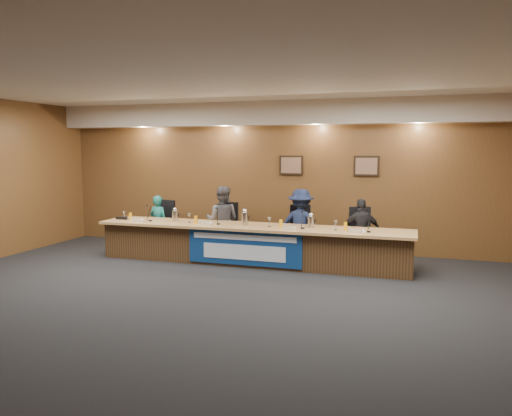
{
  "coord_description": "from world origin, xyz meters",
  "views": [
    {
      "loc": [
        2.99,
        -6.57,
        2.2
      ],
      "look_at": [
        0.04,
        2.59,
        1.06
      ],
      "focal_mm": 35.0,
      "sensor_mm": 36.0,
      "label": 1
    }
  ],
  "objects_px": {
    "carafe_mid": "(245,219)",
    "carafe_left": "(175,216)",
    "office_chair_c": "(302,235)",
    "panelist_a": "(159,223)",
    "panelist_d": "(361,231)",
    "speakerphone": "(123,218)",
    "panelist_b": "(222,220)",
    "carafe_right": "(311,222)",
    "office_chair_a": "(161,228)",
    "dais_body": "(251,245)",
    "office_chair_b": "(224,231)",
    "office_chair_d": "(362,238)",
    "panelist_c": "(301,225)",
    "banner": "(244,248)"
  },
  "relations": [
    {
      "from": "carafe_mid",
      "to": "carafe_left",
      "type": "bearing_deg",
      "value": 178.69
    },
    {
      "from": "carafe_mid",
      "to": "office_chair_c",
      "type": "bearing_deg",
      "value": 38.06
    },
    {
      "from": "panelist_a",
      "to": "carafe_mid",
      "type": "relative_size",
      "value": 4.83
    },
    {
      "from": "panelist_d",
      "to": "speakerphone",
      "type": "distance_m",
      "value": 4.85
    },
    {
      "from": "panelist_b",
      "to": "carafe_left",
      "type": "distance_m",
      "value": 1.0
    },
    {
      "from": "panelist_b",
      "to": "panelist_d",
      "type": "bearing_deg",
      "value": 173.33
    },
    {
      "from": "carafe_right",
      "to": "office_chair_a",
      "type": "bearing_deg",
      "value": 169.07
    },
    {
      "from": "dais_body",
      "to": "carafe_right",
      "type": "relative_size",
      "value": 27.57
    },
    {
      "from": "office_chair_b",
      "to": "carafe_mid",
      "type": "relative_size",
      "value": 1.93
    },
    {
      "from": "carafe_right",
      "to": "speakerphone",
      "type": "relative_size",
      "value": 0.68
    },
    {
      "from": "office_chair_d",
      "to": "carafe_mid",
      "type": "distance_m",
      "value": 2.3
    },
    {
      "from": "panelist_c",
      "to": "speakerphone",
      "type": "relative_size",
      "value": 4.43
    },
    {
      "from": "panelist_b",
      "to": "office_chair_c",
      "type": "relative_size",
      "value": 3.0
    },
    {
      "from": "carafe_right",
      "to": "panelist_d",
      "type": "bearing_deg",
      "value": 33.43
    },
    {
      "from": "dais_body",
      "to": "carafe_left",
      "type": "distance_m",
      "value": 1.68
    },
    {
      "from": "office_chair_c",
      "to": "panelist_b",
      "type": "bearing_deg",
      "value": 161.41
    },
    {
      "from": "panelist_d",
      "to": "carafe_mid",
      "type": "distance_m",
      "value": 2.25
    },
    {
      "from": "banner",
      "to": "carafe_left",
      "type": "height_order",
      "value": "carafe_left"
    },
    {
      "from": "panelist_a",
      "to": "speakerphone",
      "type": "height_order",
      "value": "panelist_a"
    },
    {
      "from": "panelist_c",
      "to": "carafe_right",
      "type": "height_order",
      "value": "panelist_c"
    },
    {
      "from": "panelist_a",
      "to": "office_chair_c",
      "type": "relative_size",
      "value": 2.51
    },
    {
      "from": "panelist_b",
      "to": "office_chair_a",
      "type": "relative_size",
      "value": 3.0
    },
    {
      "from": "panelist_d",
      "to": "carafe_mid",
      "type": "bearing_deg",
      "value": 3.75
    },
    {
      "from": "office_chair_a",
      "to": "carafe_right",
      "type": "bearing_deg",
      "value": 1.18
    },
    {
      "from": "panelist_a",
      "to": "banner",
      "type": "bearing_deg",
      "value": 165.97
    },
    {
      "from": "panelist_d",
      "to": "carafe_left",
      "type": "relative_size",
      "value": 5.8
    },
    {
      "from": "panelist_c",
      "to": "speakerphone",
      "type": "height_order",
      "value": "panelist_c"
    },
    {
      "from": "panelist_b",
      "to": "carafe_right",
      "type": "relative_size",
      "value": 6.61
    },
    {
      "from": "carafe_mid",
      "to": "panelist_d",
      "type": "bearing_deg",
      "value": 16.79
    },
    {
      "from": "carafe_left",
      "to": "panelist_c",
      "type": "bearing_deg",
      "value": 14.04
    },
    {
      "from": "office_chair_c",
      "to": "carafe_mid",
      "type": "distance_m",
      "value": 1.27
    },
    {
      "from": "carafe_left",
      "to": "panelist_b",
      "type": "bearing_deg",
      "value": 38.3
    },
    {
      "from": "dais_body",
      "to": "panelist_a",
      "type": "xyz_separation_m",
      "value": [
        -2.32,
        0.6,
        0.25
      ]
    },
    {
      "from": "panelist_b",
      "to": "office_chair_a",
      "type": "height_order",
      "value": "panelist_b"
    },
    {
      "from": "panelist_b",
      "to": "office_chair_a",
      "type": "xyz_separation_m",
      "value": [
        -1.49,
        0.1,
        -0.24
      ]
    },
    {
      "from": "panelist_d",
      "to": "panelist_c",
      "type": "bearing_deg",
      "value": -13.04
    },
    {
      "from": "banner",
      "to": "office_chair_b",
      "type": "relative_size",
      "value": 4.58
    },
    {
      "from": "panelist_a",
      "to": "carafe_mid",
      "type": "height_order",
      "value": "panelist_a"
    },
    {
      "from": "panelist_d",
      "to": "office_chair_b",
      "type": "xyz_separation_m",
      "value": [
        -2.86,
        0.1,
        -0.15
      ]
    },
    {
      "from": "office_chair_b",
      "to": "office_chair_d",
      "type": "relative_size",
      "value": 1.0
    },
    {
      "from": "panelist_b",
      "to": "panelist_d",
      "type": "height_order",
      "value": "panelist_b"
    },
    {
      "from": "panelist_b",
      "to": "office_chair_b",
      "type": "relative_size",
      "value": 3.0
    },
    {
      "from": "panelist_a",
      "to": "speakerphone",
      "type": "relative_size",
      "value": 3.76
    },
    {
      "from": "carafe_left",
      "to": "carafe_right",
      "type": "relative_size",
      "value": 1.0
    },
    {
      "from": "banner",
      "to": "carafe_mid",
      "type": "bearing_deg",
      "value": 106.7
    },
    {
      "from": "panelist_b",
      "to": "office_chair_b",
      "type": "height_order",
      "value": "panelist_b"
    },
    {
      "from": "office_chair_b",
      "to": "office_chair_c",
      "type": "bearing_deg",
      "value": 8.17
    },
    {
      "from": "panelist_a",
      "to": "office_chair_a",
      "type": "bearing_deg",
      "value": -80.49
    },
    {
      "from": "panelist_a",
      "to": "panelist_c",
      "type": "height_order",
      "value": "panelist_c"
    },
    {
      "from": "banner",
      "to": "carafe_left",
      "type": "xyz_separation_m",
      "value": [
        -1.6,
        0.4,
        0.48
      ]
    }
  ]
}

